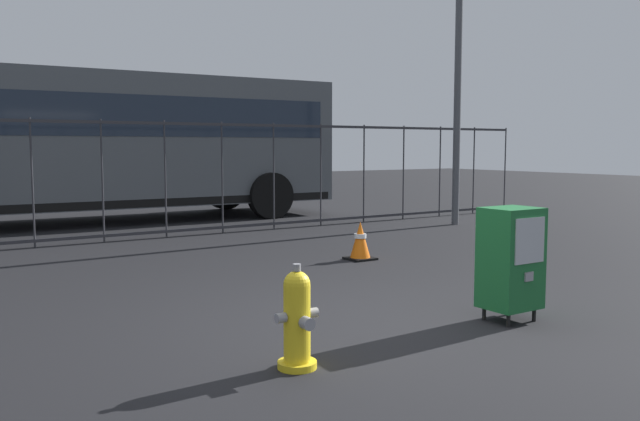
{
  "coord_description": "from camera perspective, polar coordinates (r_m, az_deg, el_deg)",
  "views": [
    {
      "loc": [
        -3.38,
        -4.48,
        1.56
      ],
      "look_at": [
        0.3,
        1.2,
        0.9
      ],
      "focal_mm": 37.02,
      "sensor_mm": 36.0,
      "label": 1
    }
  ],
  "objects": [
    {
      "name": "traffic_cone",
      "position": [
        9.12,
        3.5,
        -2.64
      ],
      "size": [
        0.36,
        0.36,
        0.53
      ],
      "color": "black",
      "rests_on": "ground_plane"
    },
    {
      "name": "newspaper_box_primary",
      "position": [
        6.12,
        16.16,
        -3.96
      ],
      "size": [
        0.48,
        0.42,
        1.02
      ],
      "color": "black",
      "rests_on": "ground_plane"
    },
    {
      "name": "ground_plane",
      "position": [
        5.82,
        4.01,
        -9.98
      ],
      "size": [
        60.0,
        60.0,
        0.0
      ],
      "primitive_type": "plane",
      "color": "black"
    },
    {
      "name": "bus_near",
      "position": [
        14.26,
        -20.06,
        5.82
      ],
      "size": [
        10.58,
        3.06,
        3.0
      ],
      "rotation": [
        0.0,
        0.0,
        -0.03
      ],
      "color": "#4C5156",
      "rests_on": "ground_plane"
    },
    {
      "name": "fence_barrier",
      "position": [
        11.42,
        -15.73,
        2.64
      ],
      "size": [
        18.03,
        0.04,
        2.0
      ],
      "color": "#2D2D33",
      "rests_on": "ground_plane"
    },
    {
      "name": "fire_hydrant",
      "position": [
        4.68,
        -1.99,
        -9.4
      ],
      "size": [
        0.33,
        0.32,
        0.75
      ],
      "color": "yellow",
      "rests_on": "ground_plane"
    }
  ]
}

